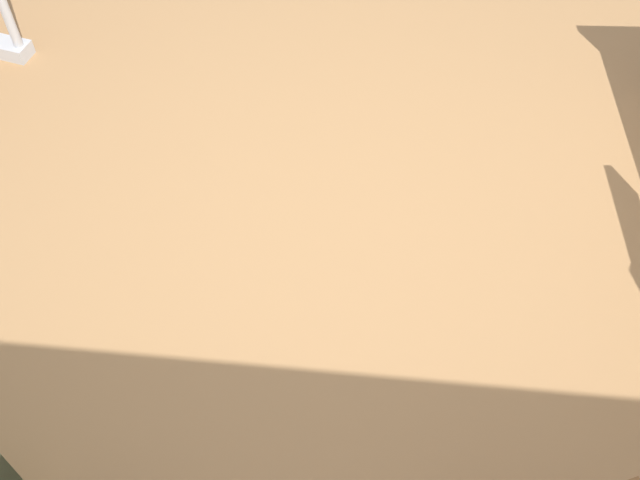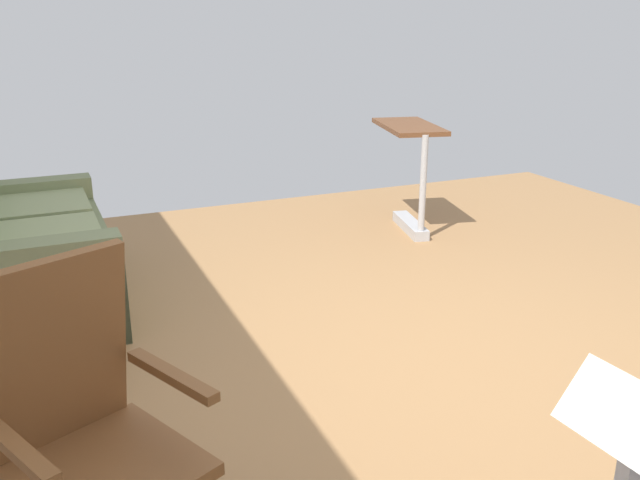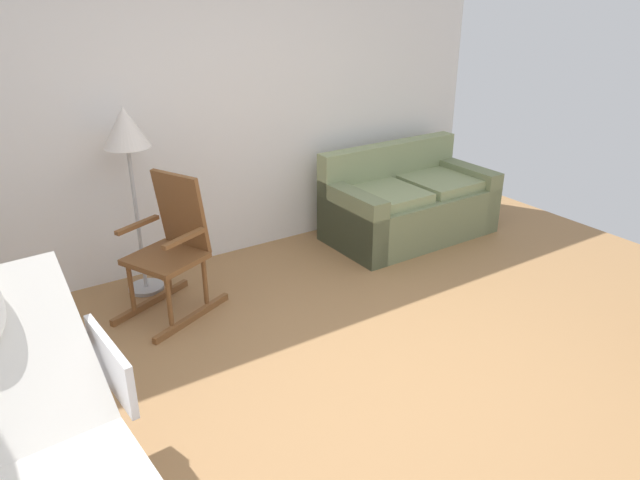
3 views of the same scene
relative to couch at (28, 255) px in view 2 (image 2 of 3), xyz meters
The scene contains 4 objects.
ground_plane 2.47m from the couch, 134.85° to the right, with size 6.84×6.84×0.00m, color #9E7247.
couch is the anchor object (origin of this frame).
rocking_chair 2.42m from the couch, behind, with size 0.89×0.75×1.05m.
overbed_table 2.90m from the couch, 81.87° to the right, with size 0.88×0.57×0.84m.
Camera 2 is at (-2.44, 1.63, 1.66)m, focal length 37.93 mm.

